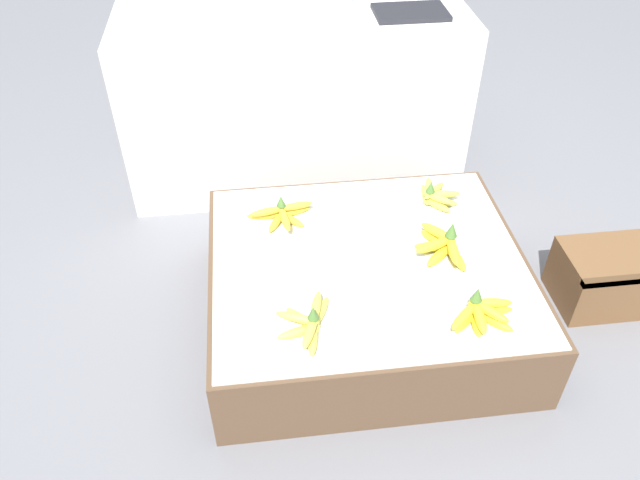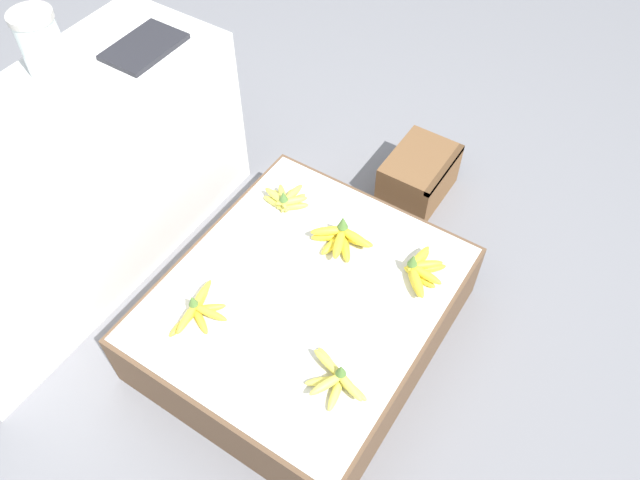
{
  "view_description": "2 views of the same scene",
  "coord_description": "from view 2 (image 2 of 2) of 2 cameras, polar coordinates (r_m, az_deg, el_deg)",
  "views": [
    {
      "loc": [
        -0.33,
        -1.42,
        1.6
      ],
      "look_at": [
        -0.14,
        0.08,
        0.3
      ],
      "focal_mm": 35.0,
      "sensor_mm": 36.0,
      "label": 1
    },
    {
      "loc": [
        -0.93,
        -0.67,
        1.99
      ],
      "look_at": [
        0.12,
        0.01,
        0.4
      ],
      "focal_mm": 35.0,
      "sensor_mm": 36.0,
      "label": 2
    }
  ],
  "objects": [
    {
      "name": "banana_bunch_back_left",
      "position": [
        2.04,
        -11.09,
        -6.3
      ],
      "size": [
        0.23,
        0.16,
        0.09
      ],
      "color": "gold",
      "rests_on": "display_platform"
    },
    {
      "name": "banana_bunch_back_midleft",
      "position": [
        2.29,
        -3.15,
        3.69
      ],
      "size": [
        0.14,
        0.18,
        0.1
      ],
      "color": "gold",
      "rests_on": "display_platform"
    },
    {
      "name": "banana_bunch_front_midleft",
      "position": [
        2.11,
        9.15,
        -2.76
      ],
      "size": [
        0.22,
        0.15,
        0.1
      ],
      "color": "yellow",
      "rests_on": "display_platform"
    },
    {
      "name": "banana_bunch_middle_midleft",
      "position": [
        2.16,
        1.95,
        0.15
      ],
      "size": [
        0.16,
        0.22,
        0.11
      ],
      "color": "yellow",
      "rests_on": "display_platform"
    },
    {
      "name": "glass_jar",
      "position": [
        2.27,
        -24.16,
        16.1
      ],
      "size": [
        0.14,
        0.14,
        0.22
      ],
      "color": "silver",
      "rests_on": "back_vendor_table"
    },
    {
      "name": "display_platform",
      "position": [
        2.18,
        -1.47,
        -6.69
      ],
      "size": [
        1.0,
        0.88,
        0.26
      ],
      "color": "brown",
      "rests_on": "ground_plane"
    },
    {
      "name": "wooden_crate",
      "position": [
        2.66,
        9.01,
        5.84
      ],
      "size": [
        0.32,
        0.24,
        0.21
      ],
      "color": "brown",
      "rests_on": "ground_plane"
    },
    {
      "name": "back_vendor_table",
      "position": [
        2.4,
        -21.96,
        4.19
      ],
      "size": [
        1.36,
        0.51,
        0.71
      ],
      "color": "white",
      "rests_on": "ground_plane"
    },
    {
      "name": "banana_bunch_front_left",
      "position": [
        1.88,
        1.42,
        -12.56
      ],
      "size": [
        0.17,
        0.22,
        0.1
      ],
      "color": "#DBCC4C",
      "rests_on": "display_platform"
    },
    {
      "name": "ground_plane",
      "position": [
        2.3,
        -1.4,
        -8.43
      ],
      "size": [
        10.0,
        10.0,
        0.0
      ],
      "primitive_type": "plane",
      "color": "slate"
    },
    {
      "name": "foam_tray_dark",
      "position": [
        2.33,
        -15.79,
        16.63
      ],
      "size": [
        0.27,
        0.18,
        0.02
      ],
      "color": "#232328",
      "rests_on": "back_vendor_table"
    }
  ]
}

